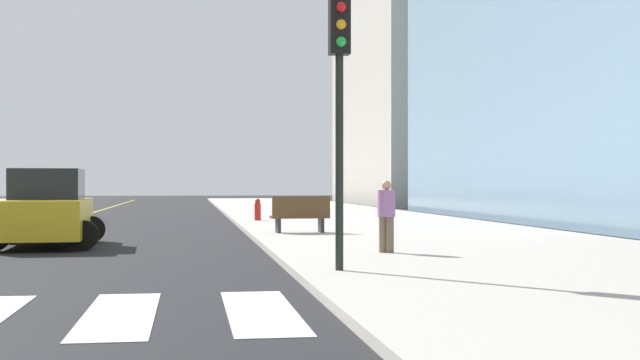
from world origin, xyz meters
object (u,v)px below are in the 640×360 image
(park_bench, at_px, (300,215))
(fire_hydrant, at_px, (258,210))
(car_yellow_third, at_px, (47,210))
(pedestrian_waiting_east, at_px, (386,213))
(car_red_fourth, at_px, (51,199))
(traffic_light_near_corner, at_px, (340,78))

(park_bench, bearing_deg, fire_hydrant, -0.20)
(car_yellow_third, xyz_separation_m, pedestrian_waiting_east, (8.00, -5.12, 0.06))
(car_yellow_third, height_order, park_bench, car_yellow_third)
(car_red_fourth, bearing_deg, car_yellow_third, -80.39)
(car_red_fourth, relative_size, fire_hydrant, 4.68)
(car_red_fourth, relative_size, pedestrian_waiting_east, 2.63)
(pedestrian_waiting_east, bearing_deg, car_red_fourth, 150.45)
(car_yellow_third, distance_m, park_bench, 7.60)
(traffic_light_near_corner, bearing_deg, fire_hydrant, -90.47)
(park_bench, xyz_separation_m, pedestrian_waiting_east, (0.91, -7.82, 0.33))
(car_red_fourth, bearing_deg, traffic_light_near_corner, -71.64)
(car_red_fourth, bearing_deg, park_bench, -60.90)
(car_yellow_third, height_order, car_red_fourth, car_yellow_third)
(park_bench, height_order, fire_hydrant, park_bench)
(car_red_fourth, relative_size, park_bench, 2.27)
(traffic_light_near_corner, xyz_separation_m, fire_hydrant, (0.17, 20.50, -2.93))
(car_yellow_third, distance_m, fire_hydrant, 13.39)
(traffic_light_near_corner, bearing_deg, pedestrian_waiting_east, -114.61)
(car_yellow_third, distance_m, pedestrian_waiting_east, 9.50)
(fire_hydrant, bearing_deg, traffic_light_near_corner, -90.47)
(car_yellow_third, relative_size, park_bench, 2.54)
(park_bench, relative_size, fire_hydrant, 2.06)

